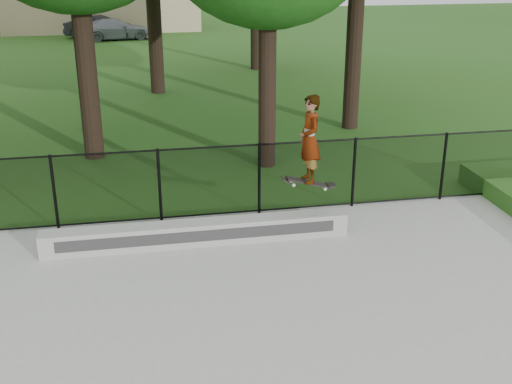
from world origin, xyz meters
The scene contains 5 objects.
grind_ledge centered at (0.61, 4.70, 0.27)m, with size 5.63×0.40×0.43m, color #A5A4A0.
car_b centered at (-2.15, 33.12, 0.64)m, with size 1.36×3.54×1.29m, color black.
car_c centered at (-1.24, 32.53, 0.59)m, with size 1.65×3.72×1.17m, color gray.
skater_airborne centered at (2.68, 4.68, 1.93)m, with size 0.82×0.62×1.81m.
chainlink_fence centered at (0.00, 5.90, 0.81)m, with size 16.06×0.06×1.50m.
Camera 1 is at (-0.34, -6.03, 5.27)m, focal length 45.00 mm.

